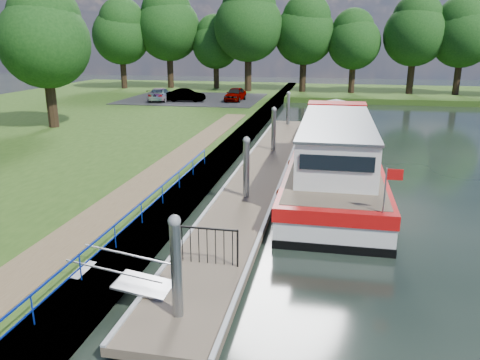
% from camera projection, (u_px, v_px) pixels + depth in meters
% --- Properties ---
extents(ground, '(160.00, 160.00, 0.00)m').
position_uv_depth(ground, '(185.00, 318.00, 11.72)').
color(ground, black).
rests_on(ground, ground).
extents(bank_edge, '(1.10, 90.00, 0.78)m').
position_uv_depth(bank_edge, '(222.00, 157.00, 26.18)').
color(bank_edge, '#473D2D').
rests_on(bank_edge, ground).
extents(far_bank, '(60.00, 18.00, 0.60)m').
position_uv_depth(far_bank, '(403.00, 94.00, 58.31)').
color(far_bank, '#254212').
rests_on(far_bank, ground).
extents(footpath, '(1.60, 40.00, 0.05)m').
position_uv_depth(footpath, '(142.00, 185.00, 19.82)').
color(footpath, brown).
rests_on(footpath, riverbank).
extents(carpark, '(14.00, 12.00, 0.06)m').
position_uv_depth(carpark, '(194.00, 99.00, 49.25)').
color(carpark, black).
rests_on(carpark, riverbank).
extents(blue_fence, '(0.04, 18.04, 0.72)m').
position_uv_depth(blue_fence, '(129.00, 219.00, 14.67)').
color(blue_fence, '#0C2DBF').
rests_on(blue_fence, riverbank).
extents(pontoon, '(2.50, 30.00, 0.56)m').
position_uv_depth(pontoon, '(262.00, 173.00, 23.89)').
color(pontoon, brown).
rests_on(pontoon, ground).
extents(mooring_piles, '(0.30, 27.30, 3.55)m').
position_uv_depth(mooring_piles, '(262.00, 152.00, 23.58)').
color(mooring_piles, gray).
rests_on(mooring_piles, ground).
extents(gangway, '(2.58, 1.00, 0.92)m').
position_uv_depth(gangway, '(123.00, 279.00, 12.35)').
color(gangway, '#A5A8AD').
rests_on(gangway, ground).
extents(gate_panel, '(1.85, 0.05, 1.15)m').
position_uv_depth(gate_panel, '(207.00, 240.00, 13.46)').
color(gate_panel, black).
rests_on(gate_panel, ground).
extents(barge, '(4.36, 21.15, 4.78)m').
position_uv_depth(barge, '(335.00, 151.00, 24.74)').
color(barge, black).
rests_on(barge, ground).
extents(horizon_trees, '(54.38, 10.03, 12.87)m').
position_uv_depth(horizon_trees, '(294.00, 29.00, 55.51)').
color(horizon_trees, '#332316').
rests_on(horizon_trees, ground).
extents(bank_tree_a, '(6.12, 6.12, 9.72)m').
position_uv_depth(bank_tree_a, '(45.00, 35.00, 31.54)').
color(bank_tree_a, '#332316').
rests_on(bank_tree_a, riverbank).
extents(car_a, '(1.80, 4.01, 1.34)m').
position_uv_depth(car_a, '(235.00, 94.00, 47.03)').
color(car_a, '#999999').
rests_on(car_a, carpark).
extents(car_b, '(3.85, 1.56, 1.24)m').
position_uv_depth(car_b, '(186.00, 95.00, 46.58)').
color(car_b, '#999999').
rests_on(car_b, carpark).
extents(car_c, '(2.17, 4.55, 1.28)m').
position_uv_depth(car_c, '(161.00, 94.00, 47.13)').
color(car_c, '#999999').
rests_on(car_c, carpark).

